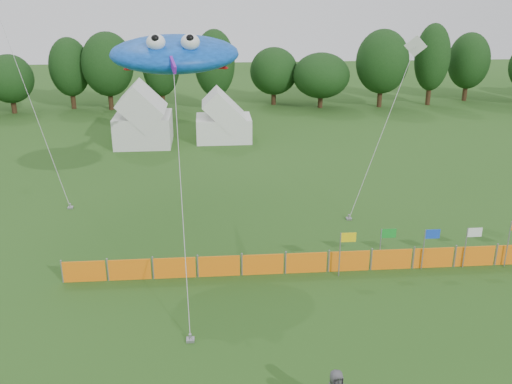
{
  "coord_description": "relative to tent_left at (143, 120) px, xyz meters",
  "views": [
    {
      "loc": [
        -1.67,
        -13.97,
        12.71
      ],
      "look_at": [
        0.0,
        6.0,
        5.2
      ],
      "focal_mm": 40.0,
      "sensor_mm": 36.0,
      "label": 1
    }
  ],
  "objects": [
    {
      "name": "flag_row",
      "position": [
        16.21,
        -22.93,
        -0.6
      ],
      "size": [
        10.73,
        0.56,
        2.3
      ],
      "color": "gray",
      "rests_on": "ground"
    },
    {
      "name": "small_kite_dark",
      "position": [
        -6.73,
        -7.18,
        4.3
      ],
      "size": [
        7.24,
        12.16,
        11.66
      ],
      "color": "black",
      "rests_on": "ground"
    },
    {
      "name": "treeline",
      "position": [
        8.63,
        13.07,
        2.16
      ],
      "size": [
        104.57,
        8.78,
        8.36
      ],
      "color": "#382314",
      "rests_on": "ground"
    },
    {
      "name": "small_kite_white",
      "position": [
        16.45,
        -13.43,
        4.69
      ],
      "size": [
        5.4,
        4.93,
        9.66
      ],
      "color": "silver",
      "rests_on": "ground"
    },
    {
      "name": "stingray_kite",
      "position": [
        3.89,
        -17.81,
        7.36
      ],
      "size": [
        6.86,
        17.68,
        10.51
      ],
      "color": "blue",
      "rests_on": "ground"
    },
    {
      "name": "barrier_fence",
      "position": [
        9.6,
        -22.78,
        -1.53
      ],
      "size": [
        21.9,
        0.06,
        1.0
      ],
      "color": "orange",
      "rests_on": "ground"
    },
    {
      "name": "tent_left",
      "position": [
        0.0,
        0.0,
        0.0
      ],
      "size": [
        4.55,
        4.55,
        4.01
      ],
      "color": "silver",
      "rests_on": "ground"
    },
    {
      "name": "tent_right",
      "position": [
        6.54,
        0.71,
        -0.39
      ],
      "size": [
        4.6,
        3.68,
        3.25
      ],
      "color": "white",
      "rests_on": "ground"
    }
  ]
}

